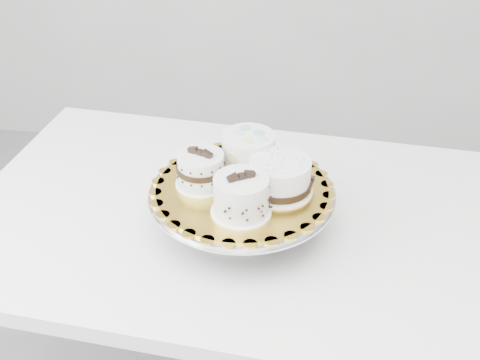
# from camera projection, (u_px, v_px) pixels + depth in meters

# --- Properties ---
(table) EXTENTS (1.17, 0.83, 0.75)m
(table) POSITION_uv_depth(u_px,v_px,m) (227.00, 242.00, 1.34)
(table) COLOR white
(table) RESTS_ON floor
(cake_stand) EXTENTS (0.37, 0.37, 0.10)m
(cake_stand) POSITION_uv_depth(u_px,v_px,m) (242.00, 203.00, 1.20)
(cake_stand) COLOR gray
(cake_stand) RESTS_ON table
(cake_board) EXTENTS (0.41, 0.41, 0.00)m
(cake_board) POSITION_uv_depth(u_px,v_px,m) (242.00, 189.00, 1.18)
(cake_board) COLOR yellow
(cake_board) RESTS_ON cake_stand
(cake_swirl) EXTENTS (0.14, 0.14, 0.09)m
(cake_swirl) POSITION_uv_depth(u_px,v_px,m) (241.00, 197.00, 1.10)
(cake_swirl) COLOR white
(cake_swirl) RESTS_ON cake_board
(cake_banded) EXTENTS (0.12, 0.12, 0.08)m
(cake_banded) POSITION_uv_depth(u_px,v_px,m) (201.00, 170.00, 1.18)
(cake_banded) COLOR white
(cake_banded) RESTS_ON cake_board
(cake_dots) EXTENTS (0.14, 0.14, 0.08)m
(cake_dots) POSITION_uv_depth(u_px,v_px,m) (248.00, 152.00, 1.22)
(cake_dots) COLOR white
(cake_dots) RESTS_ON cake_board
(cake_ribbon) EXTENTS (0.14, 0.13, 0.07)m
(cake_ribbon) POSITION_uv_depth(u_px,v_px,m) (281.00, 177.00, 1.15)
(cake_ribbon) COLOR white
(cake_ribbon) RESTS_ON cake_board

